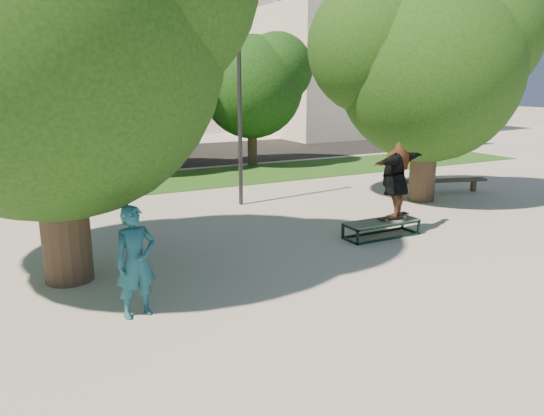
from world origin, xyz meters
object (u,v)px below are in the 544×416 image
car_silver_b (139,140)px  car_dark (111,144)px  tree_right (426,59)px  grind_box (381,229)px  lamppost (239,93)px  tree_left (39,21)px  car_grey (103,144)px  bystander (136,262)px  bench (445,181)px

car_silver_b → car_dark: bearing=-139.9°
tree_right → grind_box: tree_right is taller
lamppost → tree_left: bearing=-143.6°
tree_right → car_grey: size_ratio=1.18×
car_dark → tree_left: bearing=-114.9°
lamppost → car_silver_b: bearing=90.2°
bystander → bench: size_ratio=0.63×
lamppost → car_grey: 11.06m
tree_left → tree_right: bearing=11.0°
grind_box → car_grey: (-3.34, 15.10, 0.58)m
bystander → tree_right: bearing=15.2°
grind_box → car_dark: size_ratio=0.42×
grind_box → bystander: bearing=-165.1°
grind_box → car_silver_b: car_silver_b is taller
tree_right → tree_left: bearing=-169.0°
tree_right → grind_box: bearing=-143.4°
car_grey → car_dark: bearing=12.7°
tree_left → car_silver_b: size_ratio=1.38×
lamppost → bench: bearing=-12.7°
grind_box → tree_left: bearing=175.4°
car_dark → car_silver_b: car_silver_b is taller
tree_left → car_silver_b: (5.26, 15.41, -3.67)m
grind_box → car_grey: size_ratio=0.33×
bystander → lamppost: bearing=44.9°
car_dark → car_grey: (-0.34, -0.05, 0.06)m
lamppost → car_silver_b: lamppost is taller
bystander → bench: bystander is taller
bystander → car_grey: 16.89m
grind_box → car_dark: bearing=101.2°
car_grey → tree_left: bearing=-99.5°
bench → car_dark: 14.56m
car_silver_b → tree_left: bearing=-97.6°
bench → tree_left: bearing=-150.8°
car_dark → car_grey: bearing=178.5°
lamppost → car_grey: lamppost is taller
tree_left → bystander: (0.82, -2.14, -3.56)m
tree_right → lamppost: bearing=158.7°
car_dark → bystander: bearing=-110.5°
lamppost → bystander: size_ratio=3.54×
bench → car_silver_b: car_silver_b is taller
car_dark → lamppost: bearing=-92.4°
grind_box → bystander: 6.22m
grind_box → car_silver_b: size_ratio=0.35×
tree_left → tree_right: 10.41m
grind_box → car_silver_b: bearing=95.5°
car_grey → lamppost: bearing=-76.4°
tree_right → bystander: tree_right is taller
tree_left → car_grey: (3.46, 14.55, -3.66)m
bystander → car_grey: bearing=72.5°
car_dark → car_silver_b: bearing=18.4°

